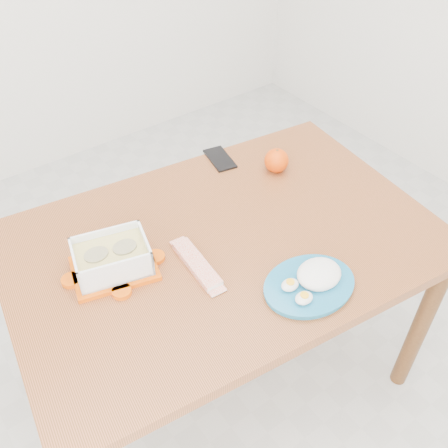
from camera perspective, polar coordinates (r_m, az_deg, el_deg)
ground at (r=2.19m, az=0.27°, el=-13.92°), size 3.50×3.50×0.00m
dining_table at (r=1.60m, az=0.00°, el=-3.94°), size 1.41×1.03×0.75m
food_container at (r=1.45m, az=-12.66°, el=-3.84°), size 0.27×0.23×0.10m
orange_fruit at (r=1.80m, az=6.02°, el=7.23°), size 0.09×0.09×0.09m
rice_plate at (r=1.41m, az=10.09°, el=-6.34°), size 0.29×0.29×0.07m
candy_bar at (r=1.45m, az=-3.13°, el=-4.57°), size 0.07×0.21×0.02m
smartphone at (r=1.87m, az=-0.48°, el=7.47°), size 0.10×0.16×0.01m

